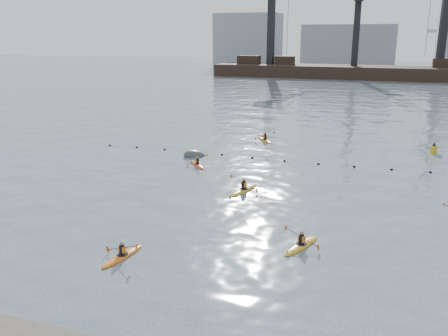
{
  "coord_description": "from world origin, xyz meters",
  "views": [
    {
      "loc": [
        9.29,
        -17.83,
        10.85
      ],
      "look_at": [
        -0.09,
        9.1,
        2.8
      ],
      "focal_mm": 38.0,
      "sensor_mm": 36.0,
      "label": 1
    }
  ],
  "objects_px": {
    "kayaker_0": "(122,256)",
    "kayaker_2": "(197,165)",
    "kayaker_3": "(244,190)",
    "nav_buoy": "(434,149)",
    "mooring_buoy": "(195,156)",
    "kayaker_1": "(301,245)",
    "kayaker_5": "(265,140)"
  },
  "relations": [
    {
      "from": "kayaker_1",
      "to": "nav_buoy",
      "type": "distance_m",
      "value": 25.99
    },
    {
      "from": "kayaker_2",
      "to": "mooring_buoy",
      "type": "bearing_deg",
      "value": 74.91
    },
    {
      "from": "kayaker_0",
      "to": "kayaker_3",
      "type": "height_order",
      "value": "kayaker_3"
    },
    {
      "from": "mooring_buoy",
      "to": "kayaker_5",
      "type": "bearing_deg",
      "value": 61.67
    },
    {
      "from": "kayaker_0",
      "to": "kayaker_2",
      "type": "xyz_separation_m",
      "value": [
        -3.04,
        17.38,
        -0.0
      ]
    },
    {
      "from": "nav_buoy",
      "to": "kayaker_2",
      "type": "bearing_deg",
      "value": -149.4
    },
    {
      "from": "kayaker_5",
      "to": "kayaker_1",
      "type": "bearing_deg",
      "value": -109.65
    },
    {
      "from": "kayaker_0",
      "to": "kayaker_3",
      "type": "xyz_separation_m",
      "value": [
        2.73,
        12.1,
        0.01
      ]
    },
    {
      "from": "kayaker_1",
      "to": "mooring_buoy",
      "type": "relative_size",
      "value": 1.47
    },
    {
      "from": "kayaker_2",
      "to": "nav_buoy",
      "type": "bearing_deg",
      "value": -10.93
    },
    {
      "from": "kayaker_3",
      "to": "kayaker_0",
      "type": "bearing_deg",
      "value": -87.74
    },
    {
      "from": "kayaker_1",
      "to": "kayaker_3",
      "type": "xyz_separation_m",
      "value": [
        -5.58,
        7.88,
        0.01
      ]
    },
    {
      "from": "kayaker_3",
      "to": "nav_buoy",
      "type": "xyz_separation_m",
      "value": [
        13.72,
        16.8,
        0.25
      ]
    },
    {
      "from": "kayaker_0",
      "to": "mooring_buoy",
      "type": "relative_size",
      "value": 1.42
    },
    {
      "from": "kayaker_5",
      "to": "nav_buoy",
      "type": "bearing_deg",
      "value": -37.95
    },
    {
      "from": "kayaker_2",
      "to": "kayaker_0",
      "type": "bearing_deg",
      "value": -121.6
    },
    {
      "from": "kayaker_0",
      "to": "kayaker_3",
      "type": "relative_size",
      "value": 0.89
    },
    {
      "from": "kayaker_3",
      "to": "mooring_buoy",
      "type": "bearing_deg",
      "value": 146.27
    },
    {
      "from": "mooring_buoy",
      "to": "nav_buoy",
      "type": "relative_size",
      "value": 1.84
    },
    {
      "from": "kayaker_0",
      "to": "mooring_buoy",
      "type": "xyz_separation_m",
      "value": [
        -4.54,
        20.38,
        -0.09
      ]
    },
    {
      "from": "kayaker_3",
      "to": "kayaker_5",
      "type": "relative_size",
      "value": 1.12
    },
    {
      "from": "kayaker_1",
      "to": "mooring_buoy",
      "type": "distance_m",
      "value": 20.64
    },
    {
      "from": "kayaker_2",
      "to": "mooring_buoy",
      "type": "xyz_separation_m",
      "value": [
        -1.49,
        3.0,
        -0.09
      ]
    },
    {
      "from": "kayaker_3",
      "to": "mooring_buoy",
      "type": "height_order",
      "value": "kayaker_3"
    },
    {
      "from": "kayaker_1",
      "to": "kayaker_5",
      "type": "bearing_deg",
      "value": 129.51
    },
    {
      "from": "kayaker_1",
      "to": "kayaker_0",
      "type": "bearing_deg",
      "value": -132.25
    },
    {
      "from": "kayaker_0",
      "to": "kayaker_3",
      "type": "bearing_deg",
      "value": 86.67
    },
    {
      "from": "kayaker_0",
      "to": "kayaker_1",
      "type": "bearing_deg",
      "value": 36.32
    },
    {
      "from": "mooring_buoy",
      "to": "kayaker_2",
      "type": "bearing_deg",
      "value": -63.55
    },
    {
      "from": "kayaker_0",
      "to": "kayaker_2",
      "type": "relative_size",
      "value": 1.21
    },
    {
      "from": "kayaker_3",
      "to": "nav_buoy",
      "type": "relative_size",
      "value": 2.95
    },
    {
      "from": "kayaker_2",
      "to": "kayaker_1",
      "type": "bearing_deg",
      "value": -90.73
    }
  ]
}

